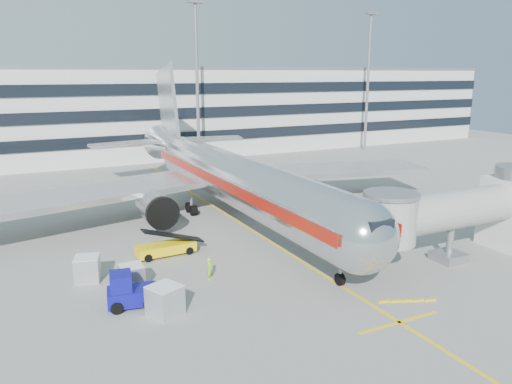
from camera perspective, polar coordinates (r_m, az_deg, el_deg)
name	(u,v)px	position (r m, az deg, el deg)	size (l,w,h in m)	color
ground	(283,250)	(42.32, 3.15, -6.64)	(180.00, 180.00, 0.00)	gray
lead_in_line	(235,220)	(50.80, -2.45, -3.17)	(0.25, 70.00, 0.01)	yellow
stop_bar	(399,322)	(31.97, 16.05, -14.11)	(6.00, 0.25, 0.01)	yellow
main_jet	(227,176)	(51.30, -3.28, 1.86)	(50.95, 48.70, 16.06)	silver
jet_bridge	(468,211)	(42.87, 23.06, -2.03)	(17.80, 4.50, 7.00)	silver
terminal	(126,111)	(94.75, -14.62, 8.95)	(150.00, 24.25, 15.60)	silver
light_mast_centre	(197,71)	(81.37, -6.78, 13.60)	(2.40, 1.20, 25.45)	gray
light_mast_east	(368,71)	(98.33, 12.72, 13.33)	(2.40, 1.20, 25.45)	gray
belt_loader	(166,247)	(41.57, -10.28, -6.22)	(5.06, 2.00, 2.41)	yellow
baggage_tug	(129,292)	(33.23, -14.33, -10.99)	(3.35, 2.44, 2.31)	#0C0B7E
cargo_container_left	(132,277)	(35.94, -14.01, -9.36)	(1.56, 1.56, 1.65)	silver
cargo_container_right	(87,269)	(38.01, -18.71, -8.29)	(2.09, 2.09, 1.80)	silver
cargo_container_front	(165,300)	(31.77, -10.37, -12.07)	(2.34, 2.34, 1.89)	silver
ramp_worker	(210,269)	(36.45, -5.30, -8.71)	(0.59, 0.39, 1.62)	#A4FF1A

